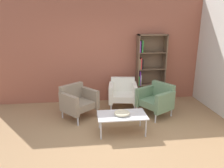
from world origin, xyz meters
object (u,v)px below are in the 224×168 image
Objects in this scene: decorative_bowl at (122,113)px; coffee_table_low at (122,116)px; armchair_corner_red at (123,93)px; armchair_by_bookshelf at (157,99)px; bookshelf_tall at (148,69)px; armchair_spare_guest at (78,101)px.

coffee_table_low is at bearing 135.00° from decorative_bowl.
coffee_table_low is at bearing -91.67° from armchair_corner_red.
coffee_table_low is 1.07× the size of armchair_by_bookshelf.
bookshelf_tall is 2.00× the size of armchair_spare_guest.
armchair_spare_guest is at bearing -149.55° from armchair_corner_red.
bookshelf_tall is 2.23m from armchair_spare_guest.
decorative_bowl is at bearing -84.19° from armchair_spare_guest.
armchair_corner_red reaches higher than decorative_bowl.
bookshelf_tall is 1.14m from armchair_by_bookshelf.
coffee_table_low is at bearing -120.19° from bookshelf_tall.
coffee_table_low is 3.12× the size of decorative_bowl.
decorative_bowl reaches higher than coffee_table_low.
bookshelf_tall reaches higher than armchair_spare_guest.
armchair_by_bookshelf is at bearing -93.26° from bookshelf_tall.
coffee_table_low is 1.36m from armchair_corner_red.
armchair_by_bookshelf is (0.98, 0.78, 0.05)m from coffee_table_low.
armchair_spare_guest is at bearing -154.96° from bookshelf_tall.
coffee_table_low is at bearing -82.82° from armchair_by_bookshelf.
armchair_corner_red is at bearing 79.77° from coffee_table_low.
armchair_by_bookshelf reaches higher than decorative_bowl.
bookshelf_tall is 2.03× the size of armchair_by_bookshelf.
bookshelf_tall is 1.05m from armchair_corner_red.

